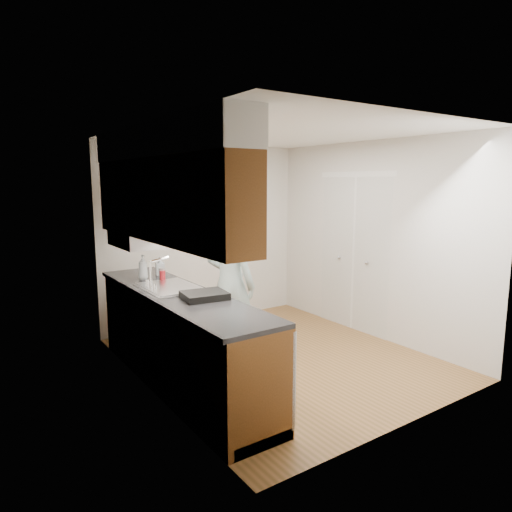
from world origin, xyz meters
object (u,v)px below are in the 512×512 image
Objects in this scene: steel_can at (162,274)px; soap_bottle_b at (160,266)px; soap_bottle_a at (143,267)px; person at (230,274)px; soda_can at (163,276)px; dish_rack at (205,295)px.

soap_bottle_b is at bearing 71.59° from steel_can.
soap_bottle_a is 1.28× the size of soap_bottle_b.
steel_can is (-0.66, 0.30, 0.03)m from person.
soda_can is 0.30× the size of dish_rack.
person is 0.95m from soap_bottle_a.
steel_can is at bearing -49.83° from soap_bottle_a.
person reaches higher than steel_can.
soap_bottle_a is 0.26m from soda_can.
soap_bottle_a reaches higher than soda_can.
person is 5.00× the size of dish_rack.
soap_bottle_a is (-0.81, 0.48, 0.09)m from person.
steel_can is at bearing -108.41° from soap_bottle_b.
steel_can is (-0.10, -0.29, -0.04)m from soap_bottle_b.
soap_bottle_b is at bearing 93.74° from dish_rack.
soap_bottle_a is 2.00× the size of steel_can.
steel_can is (0.01, 0.04, 0.01)m from soda_can.
person reaches higher than soap_bottle_b.
person is 0.73m from steel_can.
soap_bottle_a is 2.36× the size of soda_can.
dish_rack is at bearing -88.58° from soda_can.
soda_can is at bearing 99.30° from dish_rack.
soap_bottle_a reaches higher than dish_rack.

